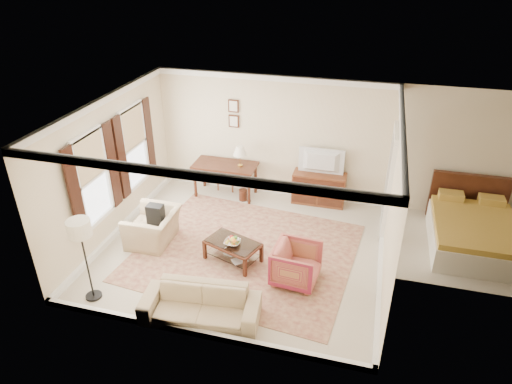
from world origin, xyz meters
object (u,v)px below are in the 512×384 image
at_px(coffee_table, 233,246).
at_px(club_armchair, 152,222).
at_px(tv, 321,155).
at_px(writing_desk, 225,168).
at_px(sideboard, 319,188).
at_px(sofa, 200,300).
at_px(striped_armchair, 296,263).

distance_m(coffee_table, club_armchair, 1.78).
bearing_deg(tv, coffee_table, 64.73).
height_order(writing_desk, sideboard, writing_desk).
distance_m(tv, club_armchair, 3.99).
xyz_separation_m(tv, coffee_table, (-1.26, -2.68, -0.92)).
bearing_deg(writing_desk, sofa, -77.10).
bearing_deg(coffee_table, striped_armchair, -12.50).
bearing_deg(striped_armchair, sideboard, 5.23).
height_order(tv, sofa, tv).
xyz_separation_m(tv, club_armchair, (-3.03, -2.48, -0.79)).
xyz_separation_m(sideboard, tv, (0.00, -0.02, 0.87)).
distance_m(sideboard, coffee_table, 2.98).
distance_m(writing_desk, coffee_table, 2.70).
height_order(club_armchair, sofa, club_armchair).
bearing_deg(sideboard, coffee_table, -115.10).
xyz_separation_m(coffee_table, striped_armchair, (1.29, -0.28, 0.08)).
bearing_deg(tv, sideboard, -90.00).
xyz_separation_m(writing_desk, coffee_table, (0.97, -2.49, -0.38)).
height_order(coffee_table, club_armchair, club_armchair).
relative_size(striped_armchair, club_armchair, 0.78).
bearing_deg(sideboard, striped_armchair, -89.57).
xyz_separation_m(sideboard, coffee_table, (-1.26, -2.70, -0.05)).
bearing_deg(tv, club_armchair, 39.28).
bearing_deg(sideboard, sofa, -106.69).
distance_m(tv, sofa, 4.57).
distance_m(writing_desk, club_armchair, 2.44).
height_order(sideboard, striped_armchair, striped_armchair).
distance_m(tv, coffee_table, 3.10).
bearing_deg(coffee_table, tv, 64.73).
distance_m(writing_desk, striped_armchair, 3.59).
height_order(coffee_table, striped_armchair, striped_armchair).
distance_m(sideboard, club_armchair, 3.93).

